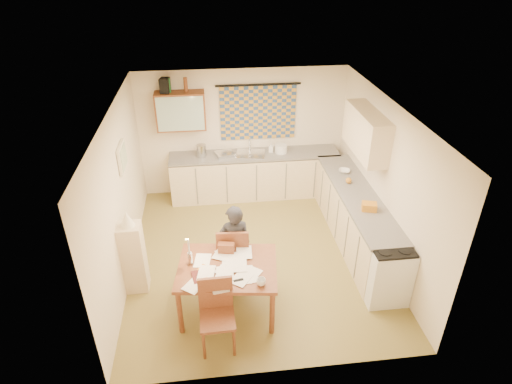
{
  "coord_description": "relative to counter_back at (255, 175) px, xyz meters",
  "views": [
    {
      "loc": [
        -0.67,
        -5.56,
        4.44
      ],
      "look_at": [
        0.02,
        0.2,
        1.08
      ],
      "focal_mm": 30.0,
      "sensor_mm": 36.0,
      "label": 1
    }
  ],
  "objects": [
    {
      "name": "wall_cabinet_glass",
      "position": [
        -1.35,
        -0.04,
        1.35
      ],
      "size": [
        0.84,
        0.02,
        0.64
      ],
      "primitive_type": "cube",
      "color": "#99B2A5",
      "rests_on": "wall_back"
    },
    {
      "name": "candle_flame",
      "position": [
        -1.24,
        -3.0,
        0.71
      ],
      "size": [
        0.02,
        0.02,
        0.02
      ],
      "primitive_type": "sphere",
      "color": "#FFCC66",
      "rests_on": "dining_table"
    },
    {
      "name": "eyeglasses",
      "position": [
        -0.61,
        -3.4,
        0.31
      ],
      "size": [
        0.14,
        0.07,
        0.02
      ],
      "primitive_type": "cube",
      "rotation": [
        0.0,
        0.0,
        0.17
      ],
      "color": "black",
      "rests_on": "dining_table"
    },
    {
      "name": "letter_rack",
      "position": [
        -0.72,
        -2.81,
        0.38
      ],
      "size": [
        0.24,
        0.14,
        0.16
      ],
      "primitive_type": "cube",
      "rotation": [
        0.0,
        0.0,
        -0.2
      ],
      "color": "brown",
      "rests_on": "dining_table"
    },
    {
      "name": "bottle_green",
      "position": [
        -1.52,
        0.13,
        1.83
      ],
      "size": [
        0.08,
        0.08,
        0.26
      ],
      "primitive_type": "cylinder",
      "rotation": [
        0.0,
        0.0,
        -0.21
      ],
      "color": "#195926",
      "rests_on": "wall_cabinet"
    },
    {
      "name": "orange_bag",
      "position": [
        1.5,
        -2.23,
        0.53
      ],
      "size": [
        0.26,
        0.21,
        0.12
      ],
      "primitive_type": "cube",
      "rotation": [
        0.0,
        0.0,
        -0.27
      ],
      "color": "orange",
      "rests_on": "counter_right"
    },
    {
      "name": "wall_back",
      "position": [
        -0.2,
        0.31,
        0.8
      ],
      "size": [
        4.0,
        0.02,
        2.5
      ],
      "primitive_type": "cube",
      "color": "beige",
      "rests_on": "floor"
    },
    {
      "name": "curtain_rod",
      "position": [
        0.1,
        0.25,
        1.75
      ],
      "size": [
        1.6,
        0.04,
        0.04
      ],
      "primitive_type": "cylinder",
      "rotation": [
        0.0,
        1.57,
        0.0
      ],
      "color": "black",
      "rests_on": "wall_back"
    },
    {
      "name": "wall_front",
      "position": [
        -0.2,
        -4.21,
        0.8
      ],
      "size": [
        4.0,
        0.02,
        2.5
      ],
      "primitive_type": "cube",
      "color": "beige",
      "rests_on": "floor"
    },
    {
      "name": "stove",
      "position": [
        1.5,
        -3.11,
        0.0
      ],
      "size": [
        0.58,
        0.58,
        0.91
      ],
      "color": "white",
      "rests_on": "floor"
    },
    {
      "name": "candle",
      "position": [
        -1.22,
        -2.98,
        0.59
      ],
      "size": [
        0.02,
        0.02,
        0.22
      ],
      "primitive_type": "cylinder",
      "rotation": [
        0.0,
        0.0,
        0.0
      ],
      "color": "white",
      "rests_on": "dining_table"
    },
    {
      "name": "dining_table",
      "position": [
        -0.73,
        -3.1,
        -0.07
      ],
      "size": [
        1.42,
        1.15,
        0.75
      ],
      "rotation": [
        0.0,
        0.0,
        -0.13
      ],
      "color": "brown",
      "rests_on": "floor"
    },
    {
      "name": "window_blind",
      "position": [
        0.1,
        0.27,
        1.2
      ],
      "size": [
        1.45,
        0.03,
        1.05
      ],
      "primitive_type": "cube",
      "color": "navy",
      "rests_on": "wall_back"
    },
    {
      "name": "orange_box",
      "position": [
        -1.04,
        -3.37,
        0.32
      ],
      "size": [
        0.13,
        0.1,
        0.04
      ],
      "primitive_type": "cube",
      "rotation": [
        0.0,
        0.0,
        0.21
      ],
      "color": "orange",
      "rests_on": "dining_table"
    },
    {
      "name": "lampshade",
      "position": [
        -2.04,
        -2.52,
        0.77
      ],
      "size": [
        0.2,
        0.2,
        0.22
      ],
      "primitive_type": "cone",
      "color": "#ECE4C6",
      "rests_on": "shelf_stand"
    },
    {
      "name": "sink",
      "position": [
        -0.08,
        0.0,
        0.43
      ],
      "size": [
        0.62,
        0.54,
        0.1
      ],
      "primitive_type": "cube",
      "rotation": [
        0.0,
        0.0,
        -0.17
      ],
      "color": "silver",
      "rests_on": "counter_back"
    },
    {
      "name": "print_canvas",
      "position": [
        -2.15,
        -1.55,
        1.25
      ],
      "size": [
        0.01,
        0.42,
        0.32
      ],
      "primitive_type": "cube",
      "color": "silver",
      "rests_on": "wall_left"
    },
    {
      "name": "chair_near",
      "position": [
        -0.9,
        -3.71,
        -0.16
      ],
      "size": [
        0.44,
        0.44,
        0.95
      ],
      "rotation": [
        0.0,
        0.0,
        0.02
      ],
      "color": "brown",
      "rests_on": "floor"
    },
    {
      "name": "mixing_bowl",
      "position": [
        0.52,
        -0.0,
        0.55
      ],
      "size": [
        0.27,
        0.27,
        0.16
      ],
      "primitive_type": "cylinder",
      "rotation": [
        0.0,
        0.0,
        -0.11
      ],
      "color": "white",
      "rests_on": "counter_back"
    },
    {
      "name": "chair_far",
      "position": [
        -0.62,
        -2.53,
        -0.14
      ],
      "size": [
        0.49,
        0.49,
        1.01
      ],
      "rotation": [
        0.0,
        0.0,
        3.06
      ],
      "color": "brown",
      "rests_on": "floor"
    },
    {
      "name": "fruit_orange",
      "position": [
        1.45,
        -1.37,
        0.52
      ],
      "size": [
        0.1,
        0.1,
        0.1
      ],
      "primitive_type": "sphere",
      "color": "orange",
      "rests_on": "counter_right"
    },
    {
      "name": "wall_left",
      "position": [
        -2.21,
        -1.95,
        0.8
      ],
      "size": [
        0.02,
        4.5,
        2.5
      ],
      "primitive_type": "cube",
      "color": "beige",
      "rests_on": "floor"
    },
    {
      "name": "counter_back",
      "position": [
        0.0,
        0.0,
        0.0
      ],
      "size": [
        3.3,
        0.62,
        0.92
      ],
      "color": "beige",
      "rests_on": "floor"
    },
    {
      "name": "candle_holder",
      "position": [
        -1.21,
        -2.98,
        0.39
      ],
      "size": [
        0.07,
        0.07,
        0.18
      ],
      "primitive_type": "cylinder",
      "rotation": [
        0.0,
        0.0,
        -0.1
      ],
      "color": "silver",
      "rests_on": "dining_table"
    },
    {
      "name": "shelf_stand",
      "position": [
        -2.04,
        -2.52,
        0.11
      ],
      "size": [
        0.32,
        0.3,
        1.11
      ],
      "primitive_type": "cube",
      "color": "beige",
      "rests_on": "floor"
    },
    {
      "name": "kettle",
      "position": [
        -1.02,
        -0.0,
        0.59
      ],
      "size": [
        0.19,
        0.19,
        0.24
      ],
      "primitive_type": "cylinder",
      "rotation": [
        0.0,
        0.0,
        -0.06
      ],
      "color": "silver",
      "rests_on": "counter_back"
    },
    {
      "name": "mug",
      "position": [
        -0.33,
        -3.5,
        0.34
      ],
      "size": [
        0.19,
        0.19,
        0.09
      ],
      "primitive_type": "imported",
      "rotation": [
        0.0,
        0.0,
        -0.35
      ],
      "color": "white",
      "rests_on": "dining_table"
    },
    {
      "name": "soap_bottle",
      "position": [
        0.33,
        0.05,
        0.56
      ],
      "size": [
        0.13,
        0.14,
        0.18
      ],
      "primitive_type": "imported",
      "rotation": [
        0.0,
        0.0,
        -0.33
      ],
      "color": "white",
      "rests_on": "counter_back"
    },
    {
      "name": "magazine",
      "position": [
        -1.19,
        -3.29,
        0.31
      ],
      "size": [
        0.28,
        0.32,
        0.02
      ],
      "primitive_type": "imported",
      "rotation": [
        0.0,
        0.0,
        0.19
      ],
      "color": "maroon",
      "rests_on": "dining_table"
    },
    {
      "name": "wall_right",
      "position": [
        1.81,
        -1.95,
        0.8
      ],
      "size": [
        0.02,
        4.5,
        2.5
      ],
      "primitive_type": "cube",
      "color": "beige",
      "rests_on": "floor"
    },
    {
      "name": "bowl",
      "position": [
        1.5,
        -0.97,
        0.49
      ],
      "size": [
        0.32,
        0.32,
        0.05
      ],
      "primitive_type": "imported",
      "rotation": [
        0.0,
        0.0,
        -0.32
      ],
      "color": "white",
      "rests_on": "counter_right"
    },
    {
      "name": "person",
      "position": [
        -0.6,
        -2.55,
        0.22
      ],
      "size": [
        0.57,
        0.44,
        1.34
      ],
      "primitive_type": "imported",
      "rotation": [
        0.0,
        0.0,
        3.27
      ],
      "color": "black",
      "rests_on": "floor"
    },
    {
      "name": "ceiling",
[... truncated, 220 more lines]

